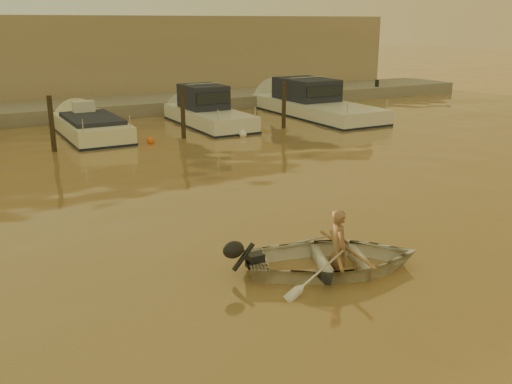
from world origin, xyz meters
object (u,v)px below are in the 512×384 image
dinghy (333,259)px  moored_boat_5 (315,103)px  moored_boat_3 (91,131)px  waterfront_building (9,61)px  person (339,248)px  moored_boat_4 (209,111)px

dinghy → moored_boat_5: (10.19, 15.38, 0.40)m
moored_boat_3 → waterfront_building: (-1.66, 11.00, 2.17)m
person → moored_boat_5: moored_boat_5 is taller
waterfront_building → moored_boat_5: bearing=-40.9°
person → moored_boat_5: (10.10, 15.42, 0.18)m
moored_boat_4 → waterfront_building: bearing=122.1°
moored_boat_5 → moored_boat_4: bearing=180.0°
dinghy → person: 0.24m
moored_boat_4 → person: bearing=-105.7°
moored_boat_3 → waterfront_building: waterfront_building is taller
dinghy → waterfront_building: waterfront_building is taller
moored_boat_3 → moored_boat_5: (11.03, 0.00, 0.40)m
moored_boat_3 → person: bearing=-86.5°
person → moored_boat_3: 15.45m
dinghy → moored_boat_3: (-0.84, 15.38, 0.00)m
dinghy → moored_boat_5: moored_boat_5 is taller
person → moored_boat_4: moored_boat_4 is taller
person → moored_boat_5: bearing=-12.2°
moored_boat_4 → waterfront_building: size_ratio=0.14×
moored_boat_5 → moored_boat_3: bearing=180.0°
moored_boat_3 → moored_boat_5: 11.04m
dinghy → waterfront_building: size_ratio=0.07×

